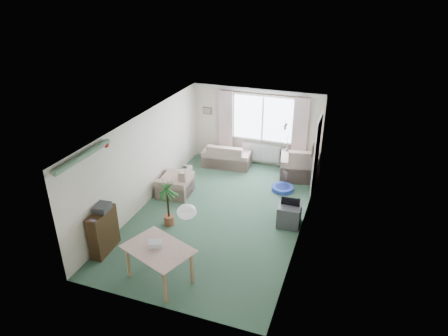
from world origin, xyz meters
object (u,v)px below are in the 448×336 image
(armchair_corner, at_px, (300,162))
(dining_table, at_px, (160,264))
(sofa, at_px, (227,155))
(houseplant, at_px, (168,202))
(coffee_table, at_px, (233,160))
(pet_bed, at_px, (283,188))
(bookshelf, at_px, (103,231))
(tv_cube, at_px, (289,215))
(armchair_left, at_px, (175,181))

(armchair_corner, height_order, dining_table, armchair_corner)
(sofa, height_order, houseplant, houseplant)
(coffee_table, xyz_separation_m, pet_bed, (1.78, -1.01, -0.15))
(armchair_corner, bearing_deg, bookshelf, 45.33)
(bookshelf, relative_size, houseplant, 0.81)
(sofa, distance_m, coffee_table, 0.25)
(bookshelf, distance_m, dining_table, 1.62)
(coffee_table, xyz_separation_m, bookshelf, (-1.27, -4.92, 0.27))
(armchair_corner, height_order, bookshelf, same)
(sofa, height_order, armchair_corner, armchair_corner)
(bookshelf, height_order, houseplant, houseplant)
(coffee_table, xyz_separation_m, tv_cube, (2.27, -2.60, 0.05))
(armchair_corner, height_order, armchair_left, armchair_corner)
(sofa, relative_size, tv_cube, 2.50)
(armchair_left, distance_m, bookshelf, 2.78)
(coffee_table, height_order, dining_table, dining_table)
(sofa, height_order, bookshelf, bookshelf)
(armchair_left, distance_m, dining_table, 3.40)
(coffee_table, distance_m, houseplant, 3.60)
(armchair_corner, relative_size, dining_table, 0.93)
(tv_cube, relative_size, pet_bed, 0.97)
(coffee_table, bearing_deg, sofa, 180.00)
(coffee_table, relative_size, houseplant, 0.78)
(armchair_left, height_order, pet_bed, armchair_left)
(tv_cube, xyz_separation_m, pet_bed, (-0.49, 1.59, -0.20))
(bookshelf, xyz_separation_m, pet_bed, (3.05, 3.91, -0.42))
(bookshelf, xyz_separation_m, houseplant, (0.84, 1.37, 0.12))
(houseplant, bearing_deg, sofa, 86.39)
(sofa, relative_size, dining_table, 1.24)
(bookshelf, relative_size, dining_table, 0.83)
(coffee_table, relative_size, tv_cube, 1.61)
(bookshelf, height_order, dining_table, bookshelf)
(armchair_left, distance_m, houseplant, 1.49)
(coffee_table, distance_m, dining_table, 5.36)
(sofa, bearing_deg, houseplant, 82.38)
(coffee_table, bearing_deg, armchair_corner, -0.70)
(sofa, relative_size, bookshelf, 1.50)
(armchair_corner, relative_size, houseplant, 0.90)
(sofa, distance_m, armchair_left, 2.29)
(dining_table, bearing_deg, houseplant, 111.62)
(sofa, distance_m, tv_cube, 3.59)
(houseplant, distance_m, tv_cube, 2.88)
(sofa, relative_size, coffee_table, 1.55)
(houseplant, relative_size, tv_cube, 2.07)
(armchair_left, relative_size, houseplant, 0.72)
(sofa, distance_m, houseplant, 3.57)
(sofa, xyz_separation_m, armchair_corner, (2.25, -0.02, 0.12))
(sofa, height_order, tv_cube, sofa)
(armchair_left, relative_size, pet_bed, 1.45)
(bookshelf, height_order, tv_cube, bookshelf)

